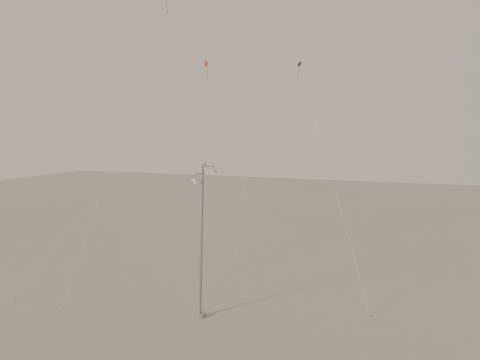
% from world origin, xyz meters
% --- Properties ---
extents(ground, '(160.00, 160.00, 0.00)m').
position_xyz_m(ground, '(0.00, 0.00, 0.00)').
color(ground, gray).
rests_on(ground, ground).
extents(street_lamp, '(1.47, 1.07, 10.02)m').
position_xyz_m(street_lamp, '(1.95, 0.70, 5.34)').
color(street_lamp, '#94979C').
rests_on(street_lamp, ground).
extents(kite_1, '(3.69, 8.92, 23.24)m').
position_xyz_m(kite_1, '(-4.92, 5.15, 17.31)').
color(kite_1, '#36312D').
rests_on(kite_1, ground).
extents(kite_3, '(10.26, 11.76, 18.11)m').
position_xyz_m(kite_3, '(-4.82, 7.01, 12.71)').
color(kite_3, maroon).
rests_on(kite_3, ground).
extents(kite_4, '(7.51, 12.79, 18.80)m').
position_xyz_m(kite_4, '(6.83, 13.44, 13.44)').
color(kite_4, '#36312D').
rests_on(kite_4, ground).
extents(kite_5, '(0.88, 13.47, 32.95)m').
position_xyz_m(kite_5, '(-0.27, 21.00, 23.97)').
color(kite_5, '#924D18').
rests_on(kite_5, ground).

